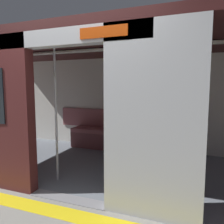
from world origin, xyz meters
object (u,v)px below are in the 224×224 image
(train_car, at_px, (101,84))
(person_seated, at_px, (134,122))
(grab_pole_far, at_px, (116,115))
(handbag, at_px, (152,128))
(bench_seat, at_px, (123,136))
(grab_pole_door, at_px, (56,113))
(book, at_px, (118,129))

(train_car, height_order, person_seated, train_car)
(grab_pole_far, bearing_deg, handbag, -94.61)
(bench_seat, distance_m, person_seated, 0.43)
(bench_seat, bearing_deg, grab_pole_door, 75.66)
(grab_pole_door, xyz_separation_m, grab_pole_far, (-0.97, -0.04, 0.00))
(train_car, distance_m, book, 1.57)
(handbag, bearing_deg, person_seated, 19.42)
(train_car, xyz_separation_m, handbag, (-0.72, -1.16, -0.97))
(bench_seat, xyz_separation_m, grab_pole_far, (-0.48, 1.85, 0.71))
(grab_pole_door, bearing_deg, person_seated, -112.56)
(train_car, xyz_separation_m, bench_seat, (-0.08, -1.08, -1.17))
(grab_pole_door, relative_size, grab_pole_far, 1.00)
(train_car, relative_size, book, 29.09)
(grab_pole_far, bearing_deg, person_seated, -83.57)
(person_seated, height_order, handbag, person_seated)
(handbag, relative_size, book, 1.18)
(handbag, height_order, grab_pole_door, grab_pole_door)
(bench_seat, bearing_deg, book, -29.19)
(train_car, relative_size, person_seated, 5.36)
(book, relative_size, grab_pole_door, 0.10)
(person_seated, relative_size, grab_pole_door, 0.56)
(train_car, distance_m, handbag, 1.67)
(grab_pole_door, height_order, grab_pole_far, same)
(train_car, bearing_deg, person_seated, -109.29)
(grab_pole_door, bearing_deg, grab_pole_far, -177.47)
(grab_pole_door, distance_m, grab_pole_far, 0.97)
(grab_pole_door, bearing_deg, bench_seat, -104.34)
(bench_seat, xyz_separation_m, book, (0.15, -0.08, 0.12))
(book, bearing_deg, train_car, 86.79)
(grab_pole_far, bearing_deg, book, -71.87)
(bench_seat, bearing_deg, grab_pole_far, 104.66)
(bench_seat, xyz_separation_m, grab_pole_door, (0.48, 1.89, 0.71))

